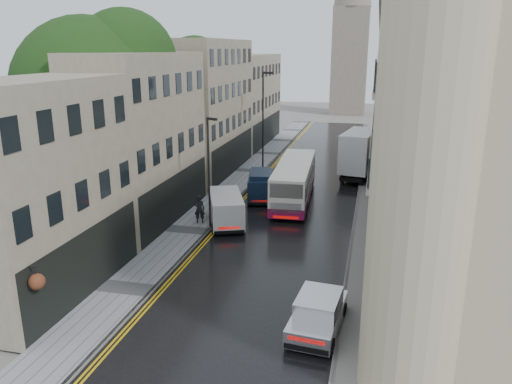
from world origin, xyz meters
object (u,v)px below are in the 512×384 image
at_px(white_lorry, 343,157).
at_px(tree_far, 174,107).
at_px(tree_near, 92,119).
at_px(lamp_post_near, 209,173).
at_px(white_van, 214,218).
at_px(navy_van, 249,190).
at_px(pedestrian, 199,209).
at_px(cream_bus, 274,192).
at_px(lamp_post_far, 263,122).
at_px(silver_hatchback, 289,327).

bearing_deg(white_lorry, tree_far, -164.39).
height_order(tree_near, lamp_post_near, tree_near).
xyz_separation_m(tree_near, white_van, (8.44, -0.83, -5.86)).
distance_m(navy_van, pedestrian, 5.41).
relative_size(tree_near, tree_far, 1.11).
height_order(white_lorry, pedestrian, white_lorry).
distance_m(white_lorry, white_van, 16.96).
distance_m(cream_bus, lamp_post_near, 5.80).
bearing_deg(pedestrian, cream_bus, -152.28).
relative_size(white_van, lamp_post_far, 0.52).
bearing_deg(tree_far, silver_hatchback, -59.15).
distance_m(tree_near, lamp_post_near, 8.47).
distance_m(tree_near, cream_bus, 13.28).
distance_m(navy_van, lamp_post_near, 5.96).
xyz_separation_m(tree_far, navy_van, (8.80, -7.41, -5.05)).
xyz_separation_m(white_lorry, silver_hatchback, (-0.29, -26.45, -1.35)).
xyz_separation_m(white_lorry, lamp_post_far, (-7.77, 2.12, 2.52)).
xyz_separation_m(tree_far, white_lorry, (15.15, 1.56, -4.07)).
bearing_deg(tree_near, lamp_post_near, 2.47).
height_order(tree_far, cream_bus, tree_far).
xyz_separation_m(silver_hatchback, white_van, (-6.72, 11.05, 0.28)).
bearing_deg(cream_bus, white_van, -121.35).
height_order(tree_near, white_van, tree_near).
xyz_separation_m(white_van, pedestrian, (-1.46, 1.46, 0.00)).
bearing_deg(white_van, lamp_post_far, 71.01).
bearing_deg(cream_bus, navy_van, 148.90).
bearing_deg(lamp_post_near, lamp_post_far, 111.39).
relative_size(white_lorry, pedestrian, 4.21).
bearing_deg(cream_bus, silver_hatchback, -79.88).
bearing_deg(lamp_post_far, tree_far, -149.50).
bearing_deg(lamp_post_near, cream_bus, 70.97).
bearing_deg(pedestrian, lamp_post_far, -106.66).
bearing_deg(silver_hatchback, tree_far, 126.30).
bearing_deg(lamp_post_near, tree_far, 141.63).
bearing_deg(white_van, lamp_post_near, 97.26).
bearing_deg(silver_hatchback, lamp_post_near, 126.52).
bearing_deg(silver_hatchback, white_lorry, 94.82).
xyz_separation_m(pedestrian, lamp_post_near, (0.82, -0.28, 2.58)).
bearing_deg(tree_far, white_lorry, 5.89).
relative_size(tree_near, lamp_post_near, 1.96).
bearing_deg(white_van, pedestrian, 113.69).
relative_size(tree_far, white_van, 2.65).
xyz_separation_m(tree_far, white_van, (8.14, -13.83, -5.15)).
relative_size(cream_bus, navy_van, 2.39).
bearing_deg(pedestrian, navy_van, -127.21).
bearing_deg(silver_hatchback, lamp_post_far, 110.12).
relative_size(lamp_post_near, lamp_post_far, 0.78).
bearing_deg(white_van, white_lorry, 44.05).
distance_m(white_lorry, silver_hatchback, 26.48).
relative_size(cream_bus, white_van, 2.31).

